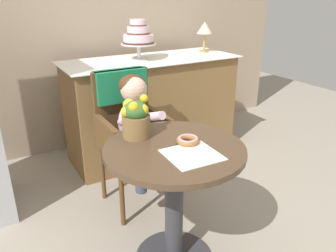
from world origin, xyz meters
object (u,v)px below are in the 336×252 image
object	(u,v)px
tiered_cake_stand	(138,37)
table_lamp	(205,29)
donut_front	(188,140)
seated_child	(137,119)
flower_vase	(136,118)
wicker_chair	(127,117)
cafe_table	(174,183)

from	to	relation	value
tiered_cake_stand	table_lamp	xyz separation A→B (m)	(0.71, 0.05, 0.02)
donut_front	tiered_cake_stand	bearing A→B (deg)	74.76
seated_child	flower_vase	world-z (taller)	seated_child
wicker_chair	seated_child	distance (m)	0.16
wicker_chair	table_lamp	world-z (taller)	table_lamp
wicker_chair	donut_front	world-z (taller)	wicker_chair
wicker_chair	donut_front	size ratio (longest dim) A/B	7.95
cafe_table	flower_vase	size ratio (longest dim) A/B	3.18
seated_child	flower_vase	xyz separation A→B (m)	(-0.16, -0.34, 0.15)
donut_front	cafe_table	bearing A→B (deg)	-178.89
seated_child	wicker_chair	bearing A→B (deg)	90.00
cafe_table	tiered_cake_stand	xyz separation A→B (m)	(0.43, 1.30, 0.59)
wicker_chair	seated_child	bearing A→B (deg)	-94.54
wicker_chair	tiered_cake_stand	distance (m)	0.84
wicker_chair	donut_front	distance (m)	0.71
seated_child	table_lamp	bearing A→B (deg)	35.83
flower_vase	wicker_chair	bearing A→B (deg)	72.13
donut_front	flower_vase	distance (m)	0.30
wicker_chair	donut_front	xyz separation A→B (m)	(0.03, -0.71, 0.10)
flower_vase	cafe_table	bearing A→B (deg)	-62.60
flower_vase	tiered_cake_stand	world-z (taller)	tiered_cake_stand
cafe_table	table_lamp	distance (m)	1.87
seated_child	table_lamp	size ratio (longest dim) A/B	2.55
wicker_chair	tiered_cake_stand	world-z (taller)	tiered_cake_stand
cafe_table	donut_front	bearing A→B (deg)	1.11
donut_front	seated_child	bearing A→B (deg)	93.16
cafe_table	flower_vase	distance (m)	0.40
wicker_chair	tiered_cake_stand	xyz separation A→B (m)	(0.38, 0.59, 0.46)
seated_child	donut_front	world-z (taller)	seated_child
tiered_cake_stand	flower_vase	bearing A→B (deg)	-116.58
flower_vase	table_lamp	distance (m)	1.72
cafe_table	donut_front	world-z (taller)	donut_front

